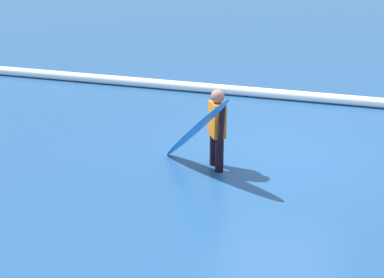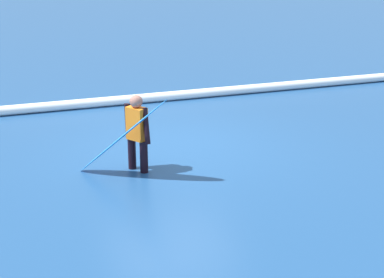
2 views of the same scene
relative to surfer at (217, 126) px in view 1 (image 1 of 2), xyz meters
The scene contains 4 objects.
ground_plane 1.56m from the surfer, 133.81° to the right, with size 127.78×127.78×0.00m, color navy.
surfer is the anchor object (origin of this frame).
surfboard 0.37m from the surfer, 31.10° to the left, with size 1.46×1.27×1.46m.
wave_crest_foreground 4.34m from the surfer, 108.58° to the right, with size 0.22×0.22×19.40m, color white.
Camera 1 is at (-0.84, 9.49, 3.93)m, focal length 53.48 mm.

